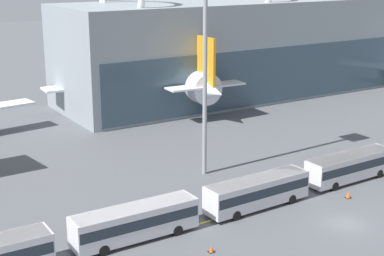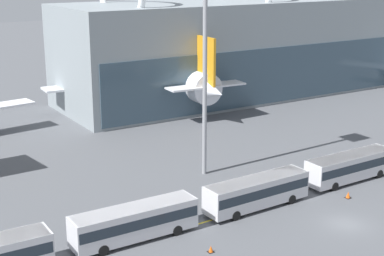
{
  "view_description": "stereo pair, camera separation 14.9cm",
  "coord_description": "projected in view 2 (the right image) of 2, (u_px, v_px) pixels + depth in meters",
  "views": [
    {
      "loc": [
        -40.84,
        -36.68,
        24.64
      ],
      "look_at": [
        -1.99,
        25.27,
        4.0
      ],
      "focal_mm": 55.0,
      "sensor_mm": 36.0,
      "label": 1
    },
    {
      "loc": [
        -40.71,
        -36.76,
        24.64
      ],
      "look_at": [
        -1.99,
        25.27,
        4.0
      ],
      "focal_mm": 55.0,
      "sensor_mm": 36.0,
      "label": 2
    }
  ],
  "objects": [
    {
      "name": "terminal_building",
      "position": [
        339.0,
        37.0,
        124.66
      ],
      "size": [
        120.92,
        21.06,
        30.04
      ],
      "color": "gray",
      "rests_on": "ground_plane"
    },
    {
      "name": "shuttle_bus_3",
      "position": [
        350.0,
        165.0,
        68.29
      ],
      "size": [
        12.1,
        3.02,
        3.22
      ],
      "rotation": [
        0.0,
        0.0,
        0.02
      ],
      "color": "silver",
      "rests_on": "ground_plane"
    },
    {
      "name": "traffic_cone_2",
      "position": [
        348.0,
        195.0,
        63.68
      ],
      "size": [
        0.63,
        0.63,
        0.7
      ],
      "color": "black",
      "rests_on": "ground_plane"
    },
    {
      "name": "shuttle_bus_2",
      "position": [
        257.0,
        191.0,
        60.75
      ],
      "size": [
        12.13,
        3.17,
        3.22
      ],
      "rotation": [
        0.0,
        0.0,
        0.03
      ],
      "color": "silver",
      "rests_on": "ground_plane"
    },
    {
      "name": "traffic_cone_1",
      "position": [
        211.0,
        249.0,
        51.78
      ],
      "size": [
        0.56,
        0.56,
        0.62
      ],
      "color": "black",
      "rests_on": "ground_plane"
    },
    {
      "name": "lane_stripe_4",
      "position": [
        217.0,
        218.0,
        58.65
      ],
      "size": [
        7.83,
        0.6,
        0.01
      ],
      "primitive_type": "cube",
      "rotation": [
        0.0,
        0.0,
        0.05
      ],
      "color": "yellow",
      "rests_on": "ground_plane"
    },
    {
      "name": "shuttle_bus_1",
      "position": [
        135.0,
        221.0,
        53.68
      ],
      "size": [
        12.05,
        2.86,
        3.22
      ],
      "rotation": [
        0.0,
        0.0,
        0.0
      ],
      "color": "silver",
      "rests_on": "ground_plane"
    },
    {
      "name": "airliner_at_gate_far",
      "position": [
        162.0,
        73.0,
        107.48
      ],
      "size": [
        44.26,
        44.01,
        13.5
      ],
      "rotation": [
        0.0,
        0.0,
        1.51
      ],
      "color": "silver",
      "rests_on": "ground_plane"
    },
    {
      "name": "ground_plane",
      "position": [
        346.0,
        224.0,
        57.45
      ],
      "size": [
        440.0,
        440.0,
        0.0
      ],
      "primitive_type": "plane",
      "color": "#515459"
    },
    {
      "name": "airliner_parked_remote",
      "position": [
        371.0,
        59.0,
        126.47
      ],
      "size": [
        39.3,
        36.93,
        15.18
      ],
      "rotation": [
        0.0,
        0.0,
        2.88
      ],
      "color": "silver",
      "rests_on": "ground_plane"
    }
  ]
}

